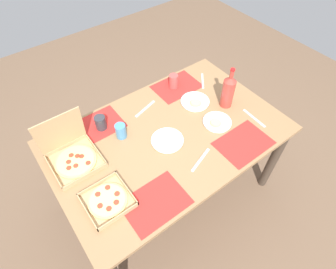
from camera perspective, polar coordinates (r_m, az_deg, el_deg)
The scene contains 19 objects.
ground_plane at distance 2.51m, azimuth -0.00°, elevation -11.47°, with size 6.00×6.00×0.00m, color brown.
dining_table at distance 1.95m, azimuth -0.00°, elevation -1.98°, with size 1.58×1.02×0.77m.
placemat_near_left at distance 1.59m, azimuth -2.60°, elevation -13.95°, with size 0.36×0.26×0.00m, color red.
placemat_near_right at distance 1.89m, azimuth 15.43°, elevation -1.75°, with size 0.36×0.26×0.00m, color red.
placemat_far_left at distance 1.98m, azimuth -14.68°, elevation 1.69°, with size 0.36×0.26×0.00m, color red.
placemat_far_right at distance 2.22m, azimuth 1.83°, elevation 9.95°, with size 0.36×0.26×0.00m, color red.
pizza_box_center at distance 1.80m, azimuth -19.24°, elevation -4.00°, with size 0.29×0.30×0.33m.
pizza_box_edge_far at distance 1.62m, azimuth -12.41°, elevation -13.23°, with size 0.25×0.25×0.04m.
plate_middle at distance 1.96m, azimuth 10.12°, elevation 2.54°, with size 0.20×0.20×0.03m.
plate_near_left at distance 2.09m, azimuth 5.64°, elevation 6.79°, with size 0.22×0.22×0.03m.
plate_far_left at distance 1.82m, azimuth -0.14°, elevation -1.24°, with size 0.22×0.22×0.02m.
soda_bottle at distance 2.03m, azimuth 12.39°, elevation 8.82°, with size 0.09×0.09×0.32m.
cup_red at distance 2.19m, azimuth 1.16°, elevation 11.03°, with size 0.07×0.07×0.11m, color #BF4742.
cup_spare at distance 1.92m, azimuth -13.82°, elevation 2.40°, with size 0.07×0.07×0.10m, color #333338.
cup_clear_left at distance 1.84m, azimuth -9.78°, elevation 0.73°, with size 0.07×0.07×0.11m, color teal.
knife_by_near_left at distance 1.75m, azimuth 6.77°, elevation -5.26°, with size 0.21×0.02×0.01m, color #B7B7BC.
fork_by_near_right at distance 2.29m, azimuth 7.20°, elevation 11.00°, with size 0.19×0.02×0.01m, color #B7B7BC.
knife_by_far_right at distance 2.04m, azimuth -4.76°, elevation 5.35°, with size 0.21×0.02×0.01m, color #B7B7BC.
knife_by_far_left at distance 2.06m, azimuth 17.45°, elevation 3.26°, with size 0.21×0.02×0.01m, color #B7B7BC.
Camera 1 is at (-0.72, -0.96, 2.20)m, focal length 29.34 mm.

